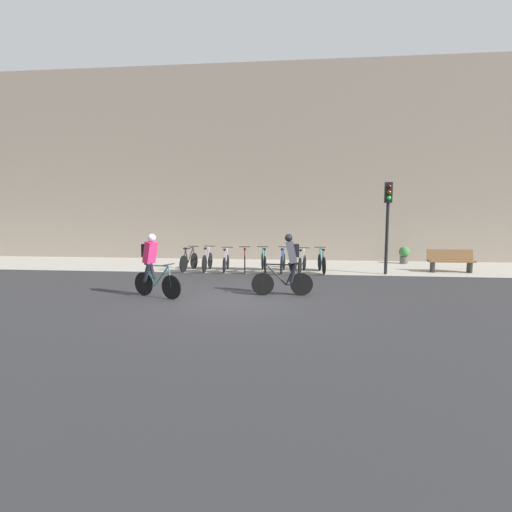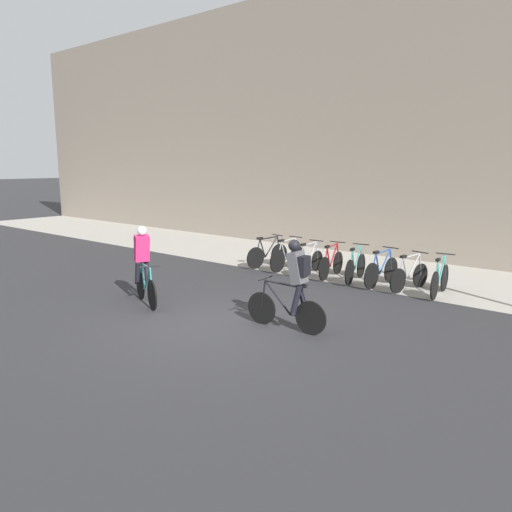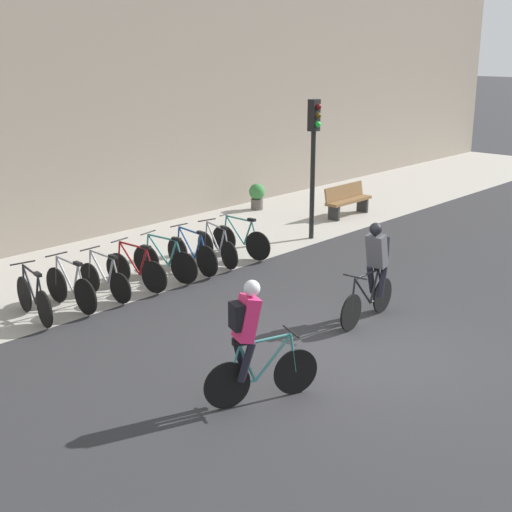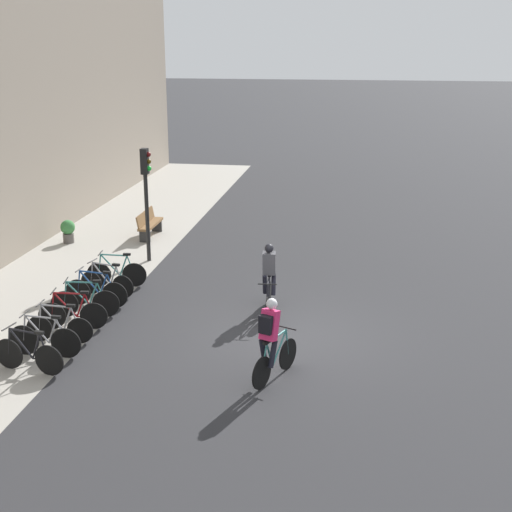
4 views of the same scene
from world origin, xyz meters
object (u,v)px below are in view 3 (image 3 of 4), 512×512
object	(u,v)px
parked_bike_5	(192,254)
cyclist_pink	(251,339)
parked_bike_0	(34,298)
parked_bike_2	(105,279)
potted_plant	(257,195)
cyclist_grey	(374,268)
parked_bike_6	(217,247)
bench	(347,200)
parked_bike_7	(241,240)
parked_bike_3	(136,270)
traffic_light_pole	(314,143)
parked_bike_1	(71,287)
parked_bike_4	(165,261)

from	to	relation	value
parked_bike_5	cyclist_pink	bearing A→B (deg)	-124.87
parked_bike_0	parked_bike_2	size ratio (longest dim) A/B	1.04
parked_bike_0	potted_plant	distance (m)	9.72
cyclist_grey	parked_bike_6	distance (m)	4.46
parked_bike_6	cyclist_pink	bearing A→B (deg)	-130.35
parked_bike_6	bench	bearing A→B (deg)	6.09
cyclist_pink	potted_plant	xyz separation A→B (m)	(8.89, 8.05, -0.51)
parked_bike_2	bench	distance (m)	8.87
parked_bike_2	parked_bike_6	world-z (taller)	parked_bike_6
parked_bike_6	parked_bike_7	world-z (taller)	parked_bike_7
parked_bike_3	parked_bike_5	bearing A→B (deg)	-0.00
parked_bike_0	bench	xyz separation A→B (m)	(10.37, 0.62, 0.07)
parked_bike_5	traffic_light_pole	distance (m)	4.41
parked_bike_3	parked_bike_7	world-z (taller)	parked_bike_7
cyclist_pink	parked_bike_1	distance (m)	5.02
parked_bike_3	parked_bike_4	distance (m)	0.76
traffic_light_pole	parked_bike_0	bearing A→B (deg)	178.62
parked_bike_6	bench	size ratio (longest dim) A/B	0.90
cyclist_pink	bench	size ratio (longest dim) A/B	1.02
cyclist_grey	bench	size ratio (longest dim) A/B	1.01
parked_bike_6	parked_bike_1	bearing A→B (deg)	179.99
parked_bike_4	traffic_light_pole	distance (m)	5.10
parked_bike_7	potted_plant	xyz separation A→B (m)	(3.90, 3.08, 0.04)
parked_bike_4	parked_bike_6	world-z (taller)	parked_bike_4
parked_bike_3	traffic_light_pole	xyz separation A→B (m)	(5.44, -0.19, 2.01)
parked_bike_2	parked_bike_7	xyz separation A→B (m)	(3.80, 0.00, 0.02)
parked_bike_6	potted_plant	xyz separation A→B (m)	(4.67, 3.08, 0.05)
parked_bike_4	traffic_light_pole	world-z (taller)	traffic_light_pole
parked_bike_1	parked_bike_2	xyz separation A→B (m)	(0.76, -0.00, -0.03)
cyclist_grey	bench	distance (m)	8.02
cyclist_pink	parked_bike_5	distance (m)	6.08
cyclist_pink	parked_bike_6	world-z (taller)	cyclist_pink
cyclist_pink	parked_bike_1	xyz separation A→B (m)	(0.42, 4.97, -0.54)
parked_bike_3	parked_bike_7	size ratio (longest dim) A/B	0.98
parked_bike_1	cyclist_pink	bearing A→B (deg)	-94.87
parked_bike_0	cyclist_pink	bearing A→B (deg)	-86.12
parked_bike_0	potted_plant	world-z (taller)	parked_bike_0
parked_bike_6	parked_bike_7	bearing A→B (deg)	0.04
parked_bike_3	traffic_light_pole	world-z (taller)	traffic_light_pole
cyclist_pink	parked_bike_4	xyz separation A→B (m)	(2.70, 4.97, -0.54)
potted_plant	parked_bike_4	bearing A→B (deg)	-153.54
parked_bike_1	parked_bike_4	size ratio (longest dim) A/B	0.99
cyclist_grey	parked_bike_7	bearing A→B (deg)	74.98
parked_bike_0	parked_bike_4	size ratio (longest dim) A/B	0.97
parked_bike_4	potted_plant	bearing A→B (deg)	26.46
potted_plant	parked_bike_3	bearing A→B (deg)	-156.10
parked_bike_0	potted_plant	size ratio (longest dim) A/B	2.08
parked_bike_5	bench	bearing A→B (deg)	5.39
cyclist_pink	cyclist_grey	xyz separation A→B (m)	(3.80, 0.57, -0.00)
parked_bike_4	parked_bike_7	world-z (taller)	parked_bike_4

